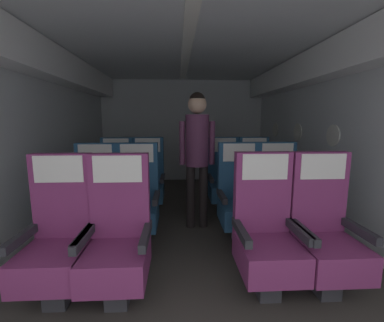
% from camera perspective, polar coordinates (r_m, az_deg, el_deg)
% --- Properties ---
extents(ground, '(3.75, 5.86, 0.02)m').
position_cam_1_polar(ground, '(3.27, -0.86, -15.21)').
color(ground, '#3D3833').
extents(fuselage_shell, '(3.63, 5.51, 2.24)m').
position_cam_1_polar(fuselage_shell, '(3.27, -1.12, 13.60)').
color(fuselage_shell, silver).
rests_on(fuselage_shell, ground).
extents(seat_a_left_window, '(0.48, 0.50, 1.08)m').
position_cam_1_polar(seat_a_left_window, '(2.20, -27.47, -15.48)').
color(seat_a_left_window, '#38383D').
rests_on(seat_a_left_window, ground).
extents(seat_a_left_aisle, '(0.48, 0.50, 1.08)m').
position_cam_1_polar(seat_a_left_aisle, '(2.05, -16.11, -16.69)').
color(seat_a_left_aisle, '#38383D').
rests_on(seat_a_left_aisle, ground).
extents(seat_a_right_aisle, '(0.48, 0.50, 1.08)m').
position_cam_1_polar(seat_a_right_aisle, '(2.31, 27.30, -14.34)').
color(seat_a_right_aisle, '#38383D').
rests_on(seat_a_right_aisle, ground).
extents(seat_a_right_window, '(0.48, 0.50, 1.08)m').
position_cam_1_polar(seat_a_right_window, '(2.13, 16.11, -15.62)').
color(seat_a_right_window, '#38383D').
rests_on(seat_a_right_window, ground).
extents(seat_b_left_window, '(0.48, 0.50, 1.08)m').
position_cam_1_polar(seat_b_left_window, '(2.98, -20.62, -8.65)').
color(seat_b_left_window, '#38383D').
rests_on(seat_b_left_window, ground).
extents(seat_b_left_aisle, '(0.48, 0.50, 1.08)m').
position_cam_1_polar(seat_b_left_aisle, '(2.88, -12.05, -8.85)').
color(seat_b_left_aisle, '#38383D').
rests_on(seat_b_left_aisle, ground).
extents(seat_b_right_aisle, '(0.48, 0.50, 1.08)m').
position_cam_1_polar(seat_b_right_aisle, '(3.07, 18.57, -8.04)').
color(seat_b_right_aisle, '#38383D').
rests_on(seat_b_right_aisle, ground).
extents(seat_b_right_window, '(0.48, 0.50, 1.08)m').
position_cam_1_polar(seat_b_right_window, '(2.94, 10.50, -8.48)').
color(seat_b_right_window, '#38383D').
rests_on(seat_b_right_window, ground).
extents(seat_c_left_window, '(0.48, 0.50, 1.08)m').
position_cam_1_polar(seat_c_left_window, '(3.81, -16.43, -4.64)').
color(seat_c_left_window, '#38383D').
rests_on(seat_c_left_window, ground).
extents(seat_c_left_aisle, '(0.48, 0.50, 1.08)m').
position_cam_1_polar(seat_c_left_aisle, '(3.76, -9.72, -4.57)').
color(seat_c_left_aisle, '#38383D').
rests_on(seat_c_left_aisle, ground).
extents(seat_c_right_aisle, '(0.48, 0.50, 1.08)m').
position_cam_1_polar(seat_c_right_aisle, '(3.88, 13.75, -4.26)').
color(seat_c_right_aisle, '#38383D').
rests_on(seat_c_right_aisle, ground).
extents(seat_c_right_window, '(0.48, 0.50, 1.08)m').
position_cam_1_polar(seat_c_right_window, '(3.77, 7.11, -4.47)').
color(seat_c_right_window, '#38383D').
rests_on(seat_c_right_window, ground).
extents(flight_attendant, '(0.43, 0.28, 1.66)m').
position_cam_1_polar(flight_attendant, '(3.11, 1.15, 3.43)').
color(flight_attendant, black).
rests_on(flight_attendant, ground).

